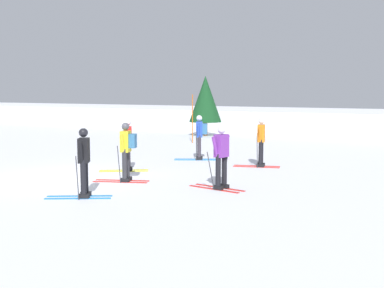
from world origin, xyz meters
name	(u,v)px	position (x,y,z in m)	size (l,w,h in m)	color
ground_plane	(74,179)	(0.00, 0.00, 0.00)	(120.00, 120.00, 0.00)	white
far_snow_ridge	(313,120)	(0.00, 21.97, 0.70)	(80.00, 9.55, 1.39)	white
skier_yellow	(126,149)	(1.60, 0.50, 0.96)	(1.61, 1.00, 1.71)	red
skier_red	(128,143)	(0.39, 2.03, 0.92)	(1.49, 1.27, 1.71)	gold
skier_blue	(200,135)	(1.00, 5.57, 0.96)	(1.57, 1.13, 1.71)	#237AC6
skier_black	(84,161)	(2.11, -1.73, 0.92)	(1.53, 1.21, 1.71)	#237AC6
skier_orange	(261,141)	(3.71, 5.16, 0.92)	(1.63, 0.95, 1.71)	red
skier_purple	(221,155)	(4.45, 0.96, 0.92)	(1.63, 1.00, 1.71)	red
trail_marker_pole	(193,119)	(-2.59, 10.76, 1.24)	(0.05, 0.05, 2.47)	#C65614
conifer_far_left	(205,99)	(-4.11, 14.62, 2.18)	(1.91, 1.91, 3.55)	#513823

